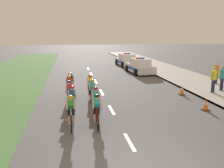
{
  "coord_description": "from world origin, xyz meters",
  "views": [
    {
      "loc": [
        -2.12,
        -6.44,
        4.0
      ],
      "look_at": [
        0.28,
        7.4,
        1.1
      ],
      "focal_mm": 39.77,
      "sensor_mm": 36.0,
      "label": 1
    }
  ],
  "objects_px": {
    "police_car_nearest": "(140,67)",
    "spectator_closest": "(214,78)",
    "cyclist_fourth": "(96,101)",
    "cyclist_sixth": "(92,91)",
    "cyclist_second": "(97,109)",
    "spectator_back": "(217,71)",
    "cyclist_eighth": "(90,86)",
    "spectator_middle": "(222,77)",
    "cyclist_ninth": "(71,83)",
    "cyclist_seventh": "(69,86)",
    "police_car_second": "(127,60)",
    "cyclist_third": "(72,99)",
    "traffic_cone_mid": "(206,105)",
    "cyclist_fifth": "(70,93)",
    "traffic_cone_near": "(182,90)",
    "cyclist_lead": "(71,111)"
  },
  "relations": [
    {
      "from": "police_car_nearest",
      "to": "spectator_closest",
      "type": "distance_m",
      "value": 9.6
    },
    {
      "from": "cyclist_fourth",
      "to": "cyclist_sixth",
      "type": "xyz_separation_m",
      "value": [
        0.0,
        2.03,
        0.0
      ]
    },
    {
      "from": "police_car_nearest",
      "to": "spectator_closest",
      "type": "relative_size",
      "value": 2.71
    },
    {
      "from": "cyclist_second",
      "to": "spectator_back",
      "type": "xyz_separation_m",
      "value": [
        10.11,
        7.12,
        0.3
      ]
    },
    {
      "from": "cyclist_eighth",
      "to": "police_car_nearest",
      "type": "relative_size",
      "value": 0.38
    },
    {
      "from": "spectator_middle",
      "to": "cyclist_ninth",
      "type": "bearing_deg",
      "value": 174.72
    },
    {
      "from": "cyclist_seventh",
      "to": "police_car_second",
      "type": "xyz_separation_m",
      "value": [
        7.04,
        14.73,
        -0.11
      ]
    },
    {
      "from": "police_car_nearest",
      "to": "spectator_closest",
      "type": "xyz_separation_m",
      "value": [
        2.34,
        -9.3,
        0.4
      ]
    },
    {
      "from": "cyclist_fourth",
      "to": "spectator_middle",
      "type": "distance_m",
      "value": 9.73
    },
    {
      "from": "spectator_middle",
      "to": "cyclist_third",
      "type": "bearing_deg",
      "value": -163.17
    },
    {
      "from": "cyclist_fourth",
      "to": "cyclist_seventh",
      "type": "distance_m",
      "value": 3.73
    },
    {
      "from": "cyclist_third",
      "to": "traffic_cone_mid",
      "type": "height_order",
      "value": "cyclist_third"
    },
    {
      "from": "traffic_cone_mid",
      "to": "cyclist_fourth",
      "type": "bearing_deg",
      "value": 179.39
    },
    {
      "from": "police_car_nearest",
      "to": "cyclist_fifth",
      "type": "bearing_deg",
      "value": -123.71
    },
    {
      "from": "cyclist_third",
      "to": "traffic_cone_near",
      "type": "distance_m",
      "value": 7.72
    },
    {
      "from": "cyclist_third",
      "to": "spectator_back",
      "type": "relative_size",
      "value": 1.03
    },
    {
      "from": "cyclist_third",
      "to": "cyclist_fourth",
      "type": "bearing_deg",
      "value": -22.17
    },
    {
      "from": "spectator_middle",
      "to": "police_car_second",
      "type": "bearing_deg",
      "value": 102.52
    },
    {
      "from": "police_car_nearest",
      "to": "cyclist_third",
      "type": "bearing_deg",
      "value": -120.11
    },
    {
      "from": "cyclist_third",
      "to": "spectator_middle",
      "type": "relative_size",
      "value": 1.03
    },
    {
      "from": "cyclist_ninth",
      "to": "traffic_cone_mid",
      "type": "height_order",
      "value": "cyclist_ninth"
    },
    {
      "from": "traffic_cone_near",
      "to": "spectator_closest",
      "type": "relative_size",
      "value": 0.38
    },
    {
      "from": "cyclist_seventh",
      "to": "traffic_cone_near",
      "type": "bearing_deg",
      "value": -1.78
    },
    {
      "from": "cyclist_second",
      "to": "spectator_back",
      "type": "bearing_deg",
      "value": 35.16
    },
    {
      "from": "cyclist_second",
      "to": "cyclist_lead",
      "type": "bearing_deg",
      "value": 178.83
    },
    {
      "from": "cyclist_fifth",
      "to": "spectator_middle",
      "type": "xyz_separation_m",
      "value": [
        10.29,
        1.68,
        0.3
      ]
    },
    {
      "from": "cyclist_fifth",
      "to": "traffic_cone_near",
      "type": "xyz_separation_m",
      "value": [
        7.28,
        1.42,
        -0.48
      ]
    },
    {
      "from": "spectator_closest",
      "to": "spectator_back",
      "type": "xyz_separation_m",
      "value": [
        1.86,
        2.6,
        0.0
      ]
    },
    {
      "from": "cyclist_fifth",
      "to": "spectator_middle",
      "type": "bearing_deg",
      "value": 9.24
    },
    {
      "from": "spectator_closest",
      "to": "spectator_middle",
      "type": "bearing_deg",
      "value": 25.61
    },
    {
      "from": "cyclist_second",
      "to": "cyclist_seventh",
      "type": "xyz_separation_m",
      "value": [
        -1.14,
        4.93,
        0.0
      ]
    },
    {
      "from": "cyclist_lead",
      "to": "cyclist_seventh",
      "type": "xyz_separation_m",
      "value": [
        -0.05,
        4.91,
        0.0
      ]
    },
    {
      "from": "police_car_second",
      "to": "spectator_middle",
      "type": "distance_m",
      "value": 15.07
    },
    {
      "from": "cyclist_second",
      "to": "police_car_second",
      "type": "height_order",
      "value": "police_car_second"
    },
    {
      "from": "cyclist_seventh",
      "to": "spectator_middle",
      "type": "bearing_deg",
      "value": 0.14
    },
    {
      "from": "cyclist_eighth",
      "to": "cyclist_ninth",
      "type": "height_order",
      "value": "same"
    },
    {
      "from": "police_car_second",
      "to": "traffic_cone_mid",
      "type": "height_order",
      "value": "police_car_second"
    },
    {
      "from": "cyclist_lead",
      "to": "spectator_back",
      "type": "bearing_deg",
      "value": 32.37
    },
    {
      "from": "traffic_cone_mid",
      "to": "spectator_closest",
      "type": "distance_m",
      "value": 4.0
    },
    {
      "from": "cyclist_lead",
      "to": "cyclist_fourth",
      "type": "distance_m",
      "value": 1.83
    },
    {
      "from": "cyclist_second",
      "to": "cyclist_fourth",
      "type": "height_order",
      "value": "same"
    },
    {
      "from": "cyclist_fourth",
      "to": "spectator_back",
      "type": "height_order",
      "value": "spectator_back"
    },
    {
      "from": "cyclist_sixth",
      "to": "cyclist_ninth",
      "type": "xyz_separation_m",
      "value": [
        -1.15,
        2.45,
        0.0
      ]
    },
    {
      "from": "cyclist_sixth",
      "to": "spectator_back",
      "type": "bearing_deg",
      "value": 20.17
    },
    {
      "from": "cyclist_seventh",
      "to": "police_car_nearest",
      "type": "xyz_separation_m",
      "value": [
        7.04,
        8.89,
        -0.11
      ]
    },
    {
      "from": "cyclist_fourth",
      "to": "spectator_closest",
      "type": "height_order",
      "value": "spectator_closest"
    },
    {
      "from": "cyclist_fifth",
      "to": "police_car_second",
      "type": "relative_size",
      "value": 0.38
    },
    {
      "from": "cyclist_second",
      "to": "cyclist_seventh",
      "type": "distance_m",
      "value": 5.06
    },
    {
      "from": "cyclist_third",
      "to": "cyclist_fifth",
      "type": "height_order",
      "value": "same"
    },
    {
      "from": "cyclist_second",
      "to": "spectator_closest",
      "type": "xyz_separation_m",
      "value": [
        8.24,
        4.51,
        0.3
      ]
    }
  ]
}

